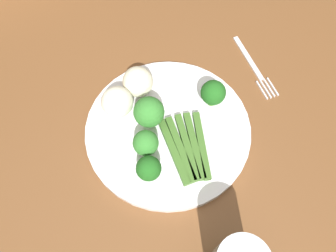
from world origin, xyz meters
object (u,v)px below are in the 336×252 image
object	(u,v)px
dining_table	(179,140)
broccoli_right	(213,93)
asparagus_bundle	(187,147)
fork	(254,67)
broccoli_front	(149,169)
chair	(42,12)
broccoli_left	(149,112)
broccoli_front_left	(146,143)
cauliflower_near_center	(138,82)
plate	(168,129)
cauliflower_outer_edge	(117,102)

from	to	relation	value
dining_table	broccoli_right	xyz separation A→B (m)	(-0.06, 0.01, 0.14)
asparagus_bundle	fork	world-z (taller)	asparagus_bundle
asparagus_bundle	broccoli_front	world-z (taller)	broccoli_front
chair	broccoli_right	bearing A→B (deg)	99.11
broccoli_right	broccoli_left	size ratio (longest dim) A/B	0.85
broccoli_front_left	cauliflower_near_center	distance (m)	0.13
plate	cauliflower_outer_edge	distance (m)	0.10
broccoli_right	fork	distance (m)	0.14
plate	asparagus_bundle	world-z (taller)	asparagus_bundle
broccoli_front_left	chair	bearing A→B (deg)	-91.32
plate	chair	bearing A→B (deg)	-86.72
asparagus_bundle	fork	bearing A→B (deg)	-51.43
chair	cauliflower_near_center	distance (m)	0.66
plate	broccoli_front	bearing A→B (deg)	37.55
asparagus_bundle	broccoli_front	bearing A→B (deg)	111.87
broccoli_front_left	broccoli_front	world-z (taller)	broccoli_front_left
dining_table	cauliflower_outer_edge	distance (m)	0.18
broccoli_front	plate	bearing A→B (deg)	-142.45
broccoli_right	broccoli_front_left	world-z (taller)	broccoli_right
chair	broccoli_front_left	xyz separation A→B (m)	(0.02, 0.71, 0.28)
broccoli_front	broccoli_front_left	bearing A→B (deg)	-115.57
asparagus_bundle	broccoli_right	world-z (taller)	broccoli_right
broccoli_front_left	dining_table	bearing A→B (deg)	-163.68
plate	cauliflower_outer_edge	xyz separation A→B (m)	(0.06, -0.08, 0.04)
broccoli_left	broccoli_right	bearing A→B (deg)	167.56
asparagus_bundle	broccoli_left	bearing A→B (deg)	37.77
dining_table	fork	bearing A→B (deg)	-175.00
dining_table	cauliflower_near_center	bearing A→B (deg)	-68.22
dining_table	broccoli_front	distance (m)	0.19
plate	broccoli_right	size ratio (longest dim) A/B	5.33
asparagus_bundle	cauliflower_near_center	world-z (taller)	cauliflower_near_center
chair	fork	size ratio (longest dim) A/B	5.27
broccoli_front_left	fork	bearing A→B (deg)	-171.36
chair	fork	world-z (taller)	chair
cauliflower_outer_edge	broccoli_front_left	bearing A→B (deg)	90.06
chair	asparagus_bundle	xyz separation A→B (m)	(-0.04, 0.75, 0.25)
broccoli_front	fork	world-z (taller)	broccoli_front
dining_table	broccoli_left	bearing A→B (deg)	-17.50
cauliflower_outer_edge	plate	bearing A→B (deg)	125.17
plate	cauliflower_outer_edge	world-z (taller)	cauliflower_outer_edge
broccoli_front	broccoli_left	distance (m)	0.10
broccoli_front_left	broccoli_front	size ratio (longest dim) A/B	1.05
cauliflower_outer_edge	fork	world-z (taller)	cauliflower_outer_edge
broccoli_front_left	broccoli_right	bearing A→B (deg)	-173.56
plate	asparagus_bundle	bearing A→B (deg)	95.12
plate	cauliflower_outer_edge	size ratio (longest dim) A/B	5.18
broccoli_left	cauliflower_outer_edge	size ratio (longest dim) A/B	1.15
broccoli_right	fork	size ratio (longest dim) A/B	0.34
cauliflower_near_center	plate	bearing A→B (deg)	91.47
chair	asparagus_bundle	bearing A→B (deg)	91.36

